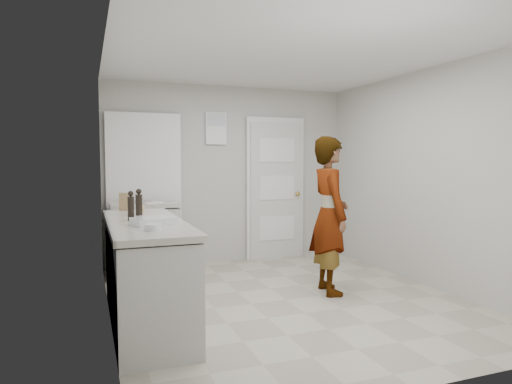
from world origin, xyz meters
name	(u,v)px	position (x,y,z in m)	size (l,w,h in m)	color
ground	(286,300)	(0.00, 0.00, 0.00)	(4.00, 4.00, 0.00)	#A09686
room_shell	(219,191)	(-0.17, 1.95, 1.02)	(4.00, 4.00, 4.00)	#B2AFA8
main_counter	(146,276)	(-1.45, -0.20, 0.43)	(0.64, 1.96, 0.93)	silver
side_counter	(145,242)	(-1.25, 1.55, 0.43)	(0.84, 0.61, 0.93)	silver
person	(330,215)	(0.56, 0.09, 0.85)	(0.62, 0.41, 1.71)	silver
cake_mix_box	(125,202)	(-1.55, 0.70, 1.02)	(0.11, 0.05, 0.18)	olive
spice_jar	(142,209)	(-1.41, 0.41, 0.96)	(0.05, 0.05, 0.08)	tan
oil_cruet_a	(139,203)	(-1.46, 0.22, 1.05)	(0.06, 0.06, 0.26)	black
oil_cruet_b	(131,206)	(-1.56, -0.15, 1.05)	(0.06, 0.06, 0.26)	black
baking_dish	(154,221)	(-1.41, -0.48, 0.95)	(0.38, 0.31, 0.06)	silver
egg_bowl	(153,227)	(-1.46, -0.79, 0.95)	(0.13, 0.13, 0.05)	silver
papers	(149,202)	(-1.20, 1.51, 0.93)	(0.23, 0.30, 0.01)	white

